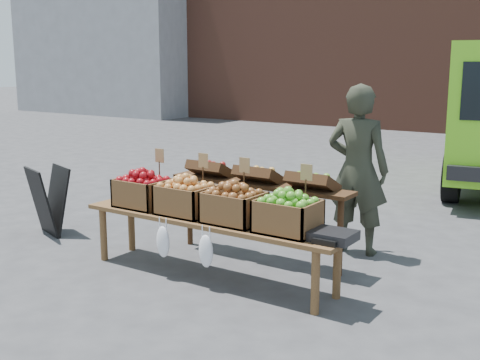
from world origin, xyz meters
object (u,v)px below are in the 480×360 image
Objects in this scene: vendor at (358,170)px; weighing_scale at (333,236)px; chalkboard_sign at (49,200)px; crate_green_apples at (288,216)px; crate_russet_pears at (186,200)px; display_bench at (210,248)px; crate_golden_apples at (143,193)px; back_table at (259,209)px; crate_red_apples at (234,208)px.

vendor is 5.22× the size of weighing_scale.
weighing_scale is at bearing 17.39° from chalkboard_sign.
crate_green_apples is at bearing 17.17° from chalkboard_sign.
display_bench is at bearing 0.00° from crate_russet_pears.
crate_green_apples is (1.65, 0.00, 0.00)m from crate_golden_apples.
crate_golden_apples is at bearing -141.52° from back_table.
vendor is 2.21m from crate_golden_apples.
vendor is 1.57m from weighing_scale.
crate_russet_pears is 1.53m from weighing_scale.
crate_russet_pears is (2.16, -0.11, 0.31)m from chalkboard_sign.
crate_green_apples is (1.10, 0.00, 0.00)m from crate_russet_pears.
display_bench is at bearing 54.60° from vendor.
back_table is 4.20× the size of crate_red_apples.
crate_red_apples is (0.55, 0.00, 0.00)m from crate_russet_pears.
crate_red_apples is (0.19, -0.72, 0.19)m from back_table.
vendor is 3.55× the size of crate_red_apples.
crate_green_apples is (0.02, -1.48, -0.18)m from vendor.
vendor is 0.85× the size of back_table.
crate_russet_pears is (-0.28, 0.00, 0.42)m from display_bench.
crate_golden_apples and crate_red_apples have the same top height.
back_table reaches higher than crate_green_apples.
back_table is 1.17m from crate_golden_apples.
crate_russet_pears is at bearing 180.00° from weighing_scale.
display_bench is 5.40× the size of crate_russet_pears.
chalkboard_sign is 2.44m from display_bench.
vendor is 3.55× the size of crate_golden_apples.
chalkboard_sign is at bearing -166.39° from back_table.
crate_green_apples is (0.55, 0.00, 0.00)m from crate_red_apples.
crate_russet_pears is at bearing 180.00° from crate_green_apples.
vendor reaches higher than crate_green_apples.
chalkboard_sign is 0.38× the size of back_table.
crate_russet_pears is at bearing 180.00° from display_bench.
display_bench is (-0.81, -1.48, -0.60)m from vendor.
vendor is at bearing 106.60° from weighing_scale.
crate_red_apples is at bearing 180.00° from crate_green_apples.
crate_golden_apples is 1.10m from crate_red_apples.
crate_russet_pears reaches higher than chalkboard_sign.
display_bench is 5.40× the size of crate_red_apples.
vendor is at bearing 61.41° from display_bench.
chalkboard_sign is (-3.24, -1.37, -0.49)m from vendor.
crate_green_apples is (0.82, 0.00, 0.42)m from display_bench.
chalkboard_sign is at bearing 177.38° from display_bench.
crate_russet_pears reaches higher than display_bench.
crate_red_apples reaches higher than weighing_scale.
crate_green_apples is 1.47× the size of weighing_scale.
weighing_scale is (0.44, -1.48, -0.28)m from vendor.
vendor reaches higher than chalkboard_sign.
weighing_scale is at bearing -31.63° from back_table.
vendor is 3.55× the size of crate_green_apples.
display_bench is 0.51m from crate_red_apples.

